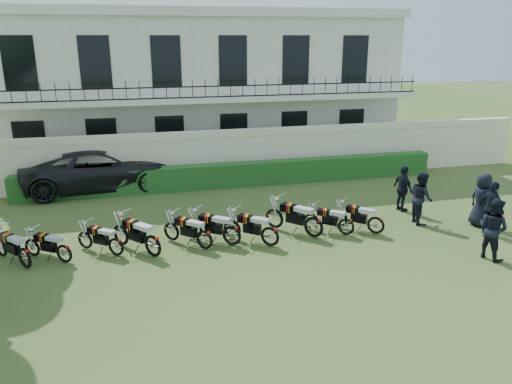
# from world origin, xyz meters

# --- Properties ---
(ground) EXTENTS (100.00, 100.00, 0.00)m
(ground) POSITION_xyz_m (0.00, 0.00, 0.00)
(ground) COLOR #334F1F
(ground) RESTS_ON ground
(perimeter_wall) EXTENTS (30.00, 0.35, 2.30)m
(perimeter_wall) POSITION_xyz_m (0.00, 8.00, 1.17)
(perimeter_wall) COLOR beige
(perimeter_wall) RESTS_ON ground
(hedge) EXTENTS (18.00, 0.60, 1.00)m
(hedge) POSITION_xyz_m (1.00, 7.20, 0.50)
(hedge) COLOR #19461A
(hedge) RESTS_ON ground
(building) EXTENTS (20.40, 9.60, 7.40)m
(building) POSITION_xyz_m (0.00, 13.96, 3.71)
(building) COLOR silver
(building) RESTS_ON ground
(motorcycle_0) EXTENTS (1.27, 1.50, 1.02)m
(motorcycle_0) POSITION_xyz_m (-6.29, 0.77, 0.47)
(motorcycle_0) COLOR black
(motorcycle_0) RESTS_ON ground
(motorcycle_1) EXTENTS (1.44, 1.06, 0.93)m
(motorcycle_1) POSITION_xyz_m (-5.28, 0.87, 0.43)
(motorcycle_1) COLOR black
(motorcycle_1) RESTS_ON ground
(motorcycle_2) EXTENTS (1.38, 1.16, 0.94)m
(motorcycle_2) POSITION_xyz_m (-3.87, 1.00, 0.43)
(motorcycle_2) COLOR black
(motorcycle_2) RESTS_ON ground
(motorcycle_3) EXTENTS (1.40, 1.67, 1.14)m
(motorcycle_3) POSITION_xyz_m (-2.82, 0.67, 0.52)
(motorcycle_3) COLOR black
(motorcycle_3) RESTS_ON ground
(motorcycle_4) EXTENTS (1.39, 1.40, 1.02)m
(motorcycle_4) POSITION_xyz_m (-1.29, 0.85, 0.47)
(motorcycle_4) COLOR black
(motorcycle_4) RESTS_ON ground
(motorcycle_5) EXTENTS (1.62, 1.26, 1.07)m
(motorcycle_5) POSITION_xyz_m (-0.44, 0.93, 0.49)
(motorcycle_5) COLOR black
(motorcycle_5) RESTS_ON ground
(motorcycle_6) EXTENTS (1.52, 1.36, 1.06)m
(motorcycle_6) POSITION_xyz_m (0.67, 0.58, 0.49)
(motorcycle_6) COLOR black
(motorcycle_6) RESTS_ON ground
(motorcycle_7) EXTENTS (1.52, 1.63, 1.16)m
(motorcycle_7) POSITION_xyz_m (2.21, 0.92, 0.54)
(motorcycle_7) COLOR black
(motorcycle_7) RESTS_ON ground
(motorcycle_8) EXTENTS (1.41, 1.14, 0.94)m
(motorcycle_8) POSITION_xyz_m (3.29, 0.87, 0.44)
(motorcycle_8) COLOR black
(motorcycle_8) RESTS_ON ground
(motorcycle_9) EXTENTS (1.37, 1.33, 0.99)m
(motorcycle_9) POSITION_xyz_m (4.26, 0.72, 0.46)
(motorcycle_9) COLOR black
(motorcycle_9) RESTS_ON ground
(suv) EXTENTS (6.53, 3.49, 1.75)m
(suv) POSITION_xyz_m (-4.56, 8.17, 0.87)
(suv) COLOR black
(suv) RESTS_ON ground
(officer_1) EXTENTS (0.92, 1.04, 1.81)m
(officer_1) POSITION_xyz_m (6.65, -1.71, 0.90)
(officer_1) COLOR black
(officer_1) RESTS_ON ground
(officer_2) EXTENTS (0.48, 1.06, 1.77)m
(officer_2) POSITION_xyz_m (7.82, -0.17, 0.89)
(officer_2) COLOR black
(officer_2) RESTS_ON ground
(officer_3) EXTENTS (0.74, 0.99, 1.83)m
(officer_3) POSITION_xyz_m (8.04, 0.59, 0.92)
(officer_3) COLOR black
(officer_3) RESTS_ON ground
(officer_4) EXTENTS (0.80, 0.97, 1.80)m
(officer_4) POSITION_xyz_m (6.22, 1.35, 0.90)
(officer_4) COLOR black
(officer_4) RESTS_ON ground
(officer_5) EXTENTS (0.54, 1.04, 1.70)m
(officer_5) POSITION_xyz_m (6.25, 2.59, 0.85)
(officer_5) COLOR black
(officer_5) RESTS_ON ground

